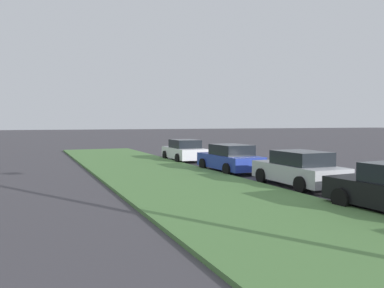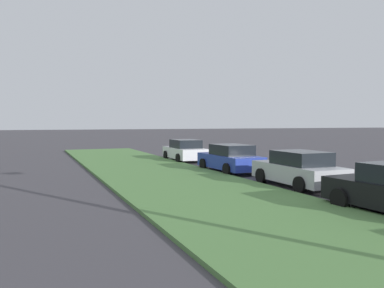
{
  "view_description": "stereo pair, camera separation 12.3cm",
  "coord_description": "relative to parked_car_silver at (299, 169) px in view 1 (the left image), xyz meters",
  "views": [
    {
      "loc": [
        2.53,
        13.49,
        2.64
      ],
      "look_at": [
        19.8,
        6.24,
        1.6
      ],
      "focal_mm": 36.66,
      "sensor_mm": 36.0,
      "label": 1
    },
    {
      "loc": [
        2.49,
        13.38,
        2.64
      ],
      "look_at": [
        19.8,
        6.24,
        1.6
      ],
      "focal_mm": 36.66,
      "sensor_mm": 36.0,
      "label": 2
    }
  ],
  "objects": [
    {
      "name": "parked_car_blue",
      "position": [
        5.29,
        0.34,
        0.0
      ],
      "size": [
        4.34,
        2.11,
        1.47
      ],
      "rotation": [
        0.0,
        0.0,
        0.03
      ],
      "color": "#23389E",
      "rests_on": "ground"
    },
    {
      "name": "parked_car_silver",
      "position": [
        0.0,
        0.0,
        0.0
      ],
      "size": [
        4.32,
        2.07,
        1.47
      ],
      "rotation": [
        0.0,
        0.0,
        -0.01
      ],
      "color": "#B2B5BA",
      "rests_on": "ground"
    },
    {
      "name": "parked_car_white",
      "position": [
        11.66,
        0.44,
        0.0
      ],
      "size": [
        4.34,
        2.09,
        1.47
      ],
      "rotation": [
        0.0,
        0.0,
        -0.02
      ],
      "color": "silver",
      "rests_on": "ground"
    },
    {
      "name": "grass_median",
      "position": [
        -5.55,
        4.26,
        -0.66
      ],
      "size": [
        60.0,
        6.0,
        0.12
      ],
      "primitive_type": "cube",
      "color": "#517F42",
      "rests_on": "ground"
    }
  ]
}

